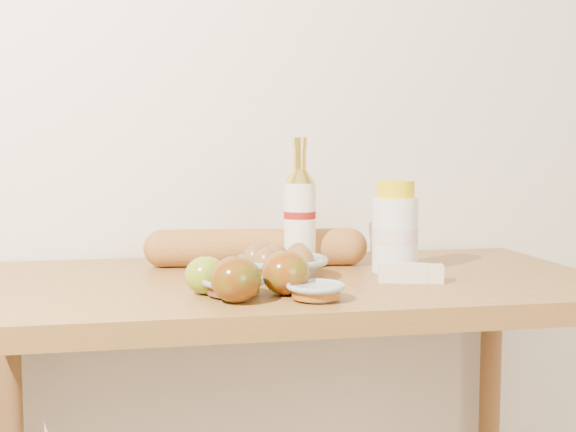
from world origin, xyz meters
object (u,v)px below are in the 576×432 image
object	(u,v)px
cream_bottle	(395,230)
baguette	(256,247)
egg_bowl	(281,265)
table	(285,341)
bourbon_bottle	(300,216)

from	to	relation	value
cream_bottle	baguette	xyz separation A→B (m)	(-0.26, 0.12, -0.04)
cream_bottle	egg_bowl	world-z (taller)	cream_bottle
table	baguette	world-z (taller)	baguette
cream_bottle	egg_bowl	xyz separation A→B (m)	(-0.23, -0.03, -0.06)
cream_bottle	egg_bowl	bearing A→B (deg)	-159.28
table	bourbon_bottle	world-z (taller)	bourbon_bottle
table	bourbon_bottle	xyz separation A→B (m)	(0.05, 0.10, 0.23)
egg_bowl	baguette	world-z (taller)	baguette
table	egg_bowl	world-z (taller)	egg_bowl
table	bourbon_bottle	distance (m)	0.26
cream_bottle	baguette	bearing A→B (deg)	169.25
bourbon_bottle	baguette	xyz separation A→B (m)	(-0.08, 0.05, -0.07)
bourbon_bottle	cream_bottle	xyz separation A→B (m)	(0.18, -0.07, -0.02)
bourbon_bottle	cream_bottle	world-z (taller)	bourbon_bottle
baguette	bourbon_bottle	bearing A→B (deg)	-23.92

